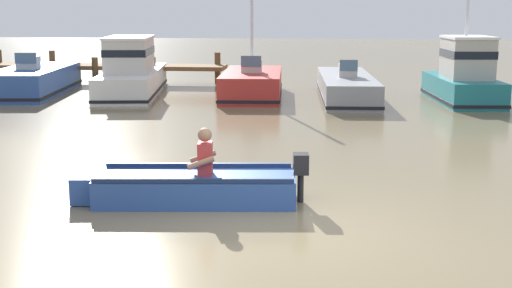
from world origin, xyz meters
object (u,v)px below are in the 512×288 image
Objects in this scene: rowboat_with_person at (192,186)px; moored_boat_blue at (33,82)px; moored_boat_grey at (346,87)px; moored_boat_teal at (464,78)px; moored_boat_white at (132,73)px; moored_boat_red at (252,84)px.

moored_boat_blue is (-8.39, 12.95, 0.19)m from rowboat_with_person.
moored_boat_teal is (3.76, -0.63, 0.42)m from moored_boat_grey.
moored_boat_blue is at bearing -176.21° from moored_boat_white.
moored_boat_red reaches higher than moored_boat_white.
moored_boat_red is 7.02m from moored_boat_teal.
moored_boat_red is at bearing -2.43° from moored_boat_white.
moored_boat_red is 1.12× the size of moored_boat_teal.
rowboat_with_person is 0.81× the size of moored_boat_teal.
moored_boat_white reaches higher than moored_boat_blue.
moored_boat_red reaches higher than rowboat_with_person.
moored_boat_teal reaches higher than moored_boat_grey.
moored_boat_teal reaches higher than moored_boat_blue.
rowboat_with_person is 14.05m from moored_boat_white.
moored_boat_red reaches higher than moored_boat_grey.
rowboat_with_person is 0.55× the size of moored_boat_grey.
moored_boat_red is 0.76× the size of moored_boat_grey.
rowboat_with_person is 13.94m from moored_boat_teal.
moored_boat_white is at bearing 177.57° from moored_boat_red.
moored_boat_white is 11.32m from moored_boat_teal.
moored_boat_white is (-4.84, 13.19, 0.50)m from rowboat_with_person.
rowboat_with_person is 0.72× the size of moored_boat_red.
rowboat_with_person is at bearing -69.86° from moored_boat_white.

